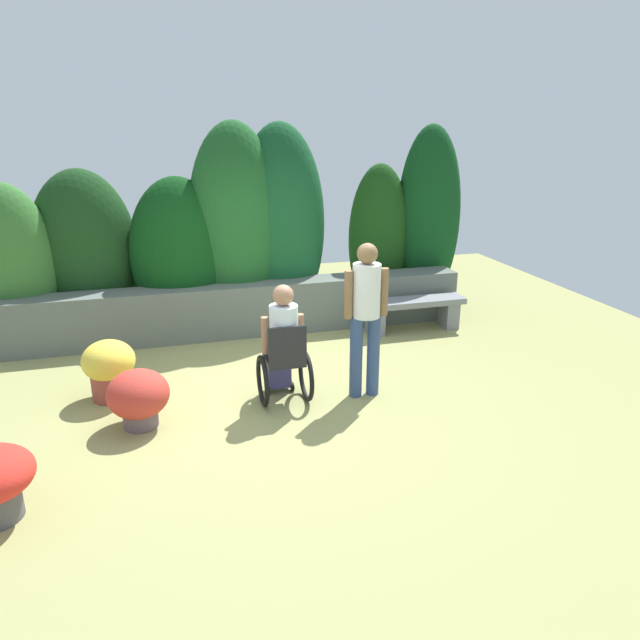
{
  "coord_description": "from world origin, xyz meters",
  "views": [
    {
      "loc": [
        -1.1,
        -5.88,
        2.91
      ],
      "look_at": [
        0.53,
        -0.03,
        0.85
      ],
      "focal_mm": 32.96,
      "sensor_mm": 36.0,
      "label": 1
    }
  ],
  "objects_px": {
    "person_standing_companion": "(366,310)",
    "flower_pot_terracotta_by_wall": "(138,397)",
    "person_in_wheelchair": "(283,348)",
    "flower_pot_red_accent": "(109,367)",
    "stone_bench": "(413,310)"
  },
  "relations": [
    {
      "from": "stone_bench",
      "to": "person_in_wheelchair",
      "type": "distance_m",
      "value": 2.89
    },
    {
      "from": "person_in_wheelchair",
      "to": "flower_pot_red_accent",
      "type": "bearing_deg",
      "value": 160.01
    },
    {
      "from": "person_standing_companion",
      "to": "flower_pot_terracotta_by_wall",
      "type": "relative_size",
      "value": 2.81
    },
    {
      "from": "flower_pot_red_accent",
      "to": "flower_pot_terracotta_by_wall",
      "type": "bearing_deg",
      "value": -67.47
    },
    {
      "from": "person_standing_companion",
      "to": "flower_pot_terracotta_by_wall",
      "type": "bearing_deg",
      "value": 171.58
    },
    {
      "from": "stone_bench",
      "to": "flower_pot_red_accent",
      "type": "relative_size",
      "value": 2.28
    },
    {
      "from": "person_in_wheelchair",
      "to": "flower_pot_red_accent",
      "type": "xyz_separation_m",
      "value": [
        -1.82,
        0.58,
        -0.26
      ]
    },
    {
      "from": "stone_bench",
      "to": "flower_pot_terracotta_by_wall",
      "type": "xyz_separation_m",
      "value": [
        -3.8,
        -1.9,
        0.01
      ]
    },
    {
      "from": "flower_pot_terracotta_by_wall",
      "to": "person_in_wheelchair",
      "type": "bearing_deg",
      "value": 6.31
    },
    {
      "from": "person_standing_companion",
      "to": "flower_pot_red_accent",
      "type": "relative_size",
      "value": 2.58
    },
    {
      "from": "person_standing_companion",
      "to": "flower_pot_red_accent",
      "type": "height_order",
      "value": "person_standing_companion"
    },
    {
      "from": "stone_bench",
      "to": "flower_pot_terracotta_by_wall",
      "type": "bearing_deg",
      "value": -157.6
    },
    {
      "from": "person_in_wheelchair",
      "to": "person_standing_companion",
      "type": "relative_size",
      "value": 0.77
    },
    {
      "from": "person_in_wheelchair",
      "to": "flower_pot_terracotta_by_wall",
      "type": "relative_size",
      "value": 2.17
    },
    {
      "from": "stone_bench",
      "to": "flower_pot_red_accent",
      "type": "bearing_deg",
      "value": -168.56
    }
  ]
}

